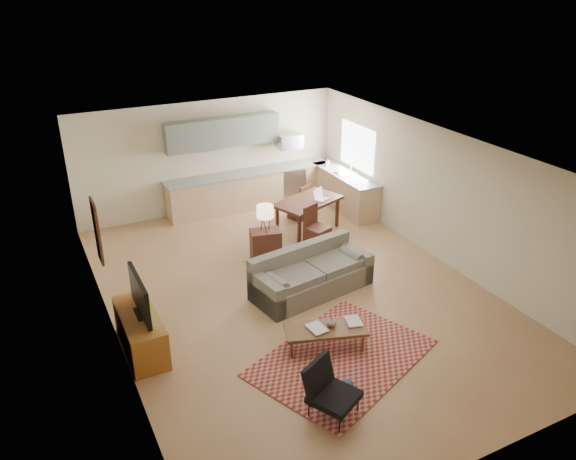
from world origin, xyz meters
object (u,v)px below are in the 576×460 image
sofa (312,272)px  console_table (266,246)px  armchair (334,392)px  coffee_table (325,338)px  dining_table (308,216)px  tv_credenza (141,332)px

sofa → console_table: sofa is taller
armchair → console_table: armchair is taller
coffee_table → dining_table: bearing=83.3°
coffee_table → tv_credenza: (-2.59, 1.27, 0.13)m
armchair → tv_credenza: 3.24m
sofa → coffee_table: size_ratio=1.84×
coffee_table → tv_credenza: size_ratio=0.90×
sofa → dining_table: (1.18, 2.33, -0.02)m
armchair → dining_table: (2.46, 5.25, 0.00)m
tv_credenza → dining_table: bearing=31.2°
armchair → dining_table: dining_table is taller
coffee_table → console_table: 3.09m
armchair → console_table: 4.49m
sofa → dining_table: 2.61m
tv_credenza → sofa: bearing=6.0°
coffee_table → tv_credenza: bearing=172.0°
armchair → dining_table: bearing=37.7°
dining_table → coffee_table: bearing=-135.8°
coffee_table → console_table: size_ratio=1.84×
console_table → coffee_table: bearing=-84.0°
tv_credenza → dining_table: dining_table is taller
console_table → dining_table: 1.70m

